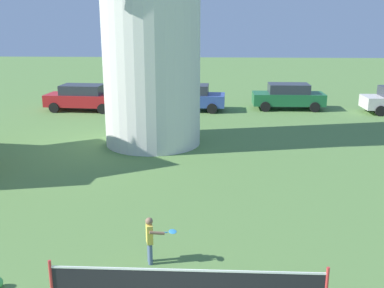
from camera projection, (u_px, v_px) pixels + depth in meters
The scene contains 5 objects.
tennis_net at pixel (187, 284), 8.48m from camera, with size 5.17×0.06×1.10m.
player_far at pixel (151, 237), 10.37m from camera, with size 0.74×0.37×1.12m.
parked_car_red at pixel (83, 97), 27.49m from camera, with size 4.44×2.12×1.56m.
parked_car_blue at pixel (187, 97), 27.52m from camera, with size 4.52×2.01×1.56m.
parked_car_green at pixel (288, 96), 27.89m from camera, with size 4.30×1.89×1.56m.
Camera 1 is at (0.82, -5.19, 5.45)m, focal length 42.88 mm.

